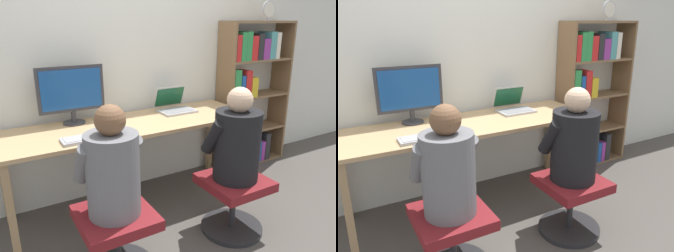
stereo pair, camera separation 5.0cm
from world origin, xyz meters
The scene contains 13 objects.
ground_plane centered at (0.00, 0.00, 0.00)m, with size 14.00×14.00×0.00m, color #4C4742.
wall_back centered at (0.00, 0.73, 1.30)m, with size 10.00×0.05×2.60m.
desk centered at (0.00, 0.33, 0.71)m, with size 2.13×0.67×0.78m.
desktop_monitor centered at (-0.44, 0.55, 1.04)m, with size 0.53×0.18×0.47m.
laptop centered at (0.48, 0.47, 0.83)m, with size 0.33×0.30×0.22m.
keyboard centered at (-0.44, 0.12, 0.79)m, with size 0.42×0.15×0.03m.
computer_mouse_by_keyboard centered at (-0.16, 0.13, 0.80)m, with size 0.07×0.10×0.04m.
office_chair_left centered at (-0.46, -0.37, 0.27)m, with size 0.48×0.48×0.45m.
office_chair_right centered at (0.50, -0.38, 0.27)m, with size 0.48×0.48×0.45m.
person_at_monitor centered at (-0.46, -0.36, 0.75)m, with size 0.40×0.35×0.69m.
person_at_laptop centered at (0.50, -0.38, 0.75)m, with size 0.42×0.36×0.70m.
bookshelf centered at (1.46, 0.53, 0.77)m, with size 0.85×0.28×1.59m.
desk_clock centered at (1.60, 0.48, 1.69)m, with size 0.18×0.03×0.20m.
Camera 2 is at (-1.02, -2.09, 1.59)m, focal length 35.00 mm.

